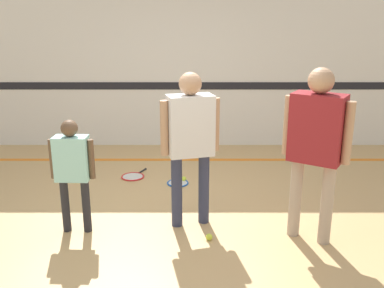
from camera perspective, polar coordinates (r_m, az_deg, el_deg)
ground_plane at (r=4.69m, az=-2.66°, el=-10.35°), size 16.00×16.00×0.00m
wall_back at (r=7.11m, az=-1.67°, el=12.35°), size 16.00×0.07×3.20m
floor_stripe at (r=6.62m, az=-1.78°, el=-2.09°), size 14.40×0.10×0.01m
person_instructor at (r=4.29m, az=-0.00°, el=1.41°), size 0.59×0.36×1.61m
person_student_left at (r=4.38m, az=-15.45°, el=-2.59°), size 0.45×0.19×1.18m
person_student_right at (r=4.14m, az=16.46°, el=0.84°), size 0.56×0.47×1.69m
racket_spare_on_floor at (r=5.70m, az=-1.67°, el=-5.14°), size 0.32×0.51×0.03m
racket_second_spare at (r=5.97m, az=-7.61°, el=-4.27°), size 0.43×0.53×0.03m
tennis_ball_near_instructor at (r=4.33m, az=2.51°, el=-12.28°), size 0.07×0.07×0.07m
tennis_ball_by_spare_racket at (r=5.76m, az=-0.88°, el=-4.66°), size 0.07×0.07×0.07m
tennis_ball_stray_left at (r=5.95m, az=-14.86°, el=-4.52°), size 0.07×0.07×0.07m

